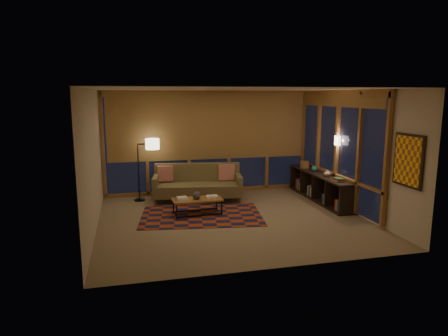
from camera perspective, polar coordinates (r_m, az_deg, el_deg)
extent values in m
cube|color=#8A7B58|center=(8.50, 1.21, -7.33)|extent=(5.50, 5.00, 0.01)
cube|color=#FAF1CE|center=(8.10, 1.28, 11.19)|extent=(5.50, 5.00, 0.01)
cube|color=beige|center=(10.61, -2.22, 3.69)|extent=(5.50, 0.01, 2.70)
cube|color=beige|center=(5.85, 7.53, -1.92)|extent=(5.50, 0.01, 2.70)
cube|color=beige|center=(7.95, -18.29, 0.91)|extent=(0.01, 5.00, 2.70)
cube|color=beige|center=(9.28, 17.90, 2.23)|extent=(0.01, 5.00, 2.70)
cube|color=#A23813|center=(8.75, -3.24, -6.78)|extent=(2.80, 2.07, 0.01)
sphere|color=black|center=(8.69, -3.92, -3.89)|extent=(0.18, 0.18, 0.17)
cylinder|color=brown|center=(10.82, 11.46, 0.50)|extent=(0.25, 0.25, 0.18)
sphere|color=teal|center=(10.37, 12.77, -0.07)|extent=(0.16, 0.16, 0.14)
imported|color=tan|center=(9.78, 14.52, -0.69)|extent=(0.19, 0.19, 0.17)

